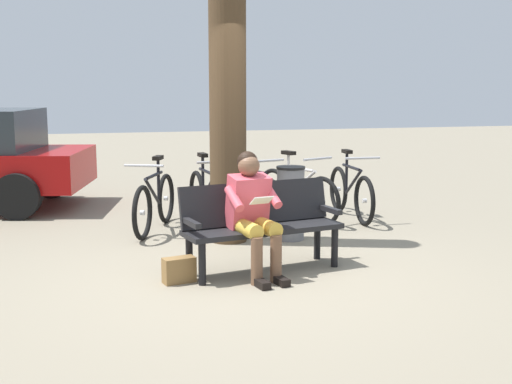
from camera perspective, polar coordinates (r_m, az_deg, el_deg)
name	(u,v)px	position (r m, az deg, el deg)	size (l,w,h in m)	color
ground_plane	(245,275)	(6.57, -0.96, -7.08)	(40.00, 40.00, 0.00)	gray
bench	(260,220)	(6.66, 0.35, -2.37)	(1.66, 0.78, 0.87)	black
person_reading	(253,208)	(6.41, -0.29, -1.37)	(0.54, 0.81, 1.20)	#D84C59
handbag	(179,270)	(6.34, -6.56, -6.61)	(0.30, 0.14, 0.24)	olive
tree_trunk	(227,62)	(7.77, -2.44, 11.02)	(0.43, 0.43, 4.18)	#4C3823
litter_bin	(290,203)	(7.97, 2.95, -0.94)	(0.34, 0.34, 0.88)	slate
bicycle_green	(351,192)	(9.33, 8.06, -0.04)	(0.48, 1.68, 0.94)	black
bicycle_orange	(297,194)	(9.12, 3.49, -0.18)	(0.73, 1.58, 0.94)	black
bicycle_silver	(251,197)	(8.90, -0.39, -0.39)	(0.60, 1.64, 0.94)	black
bicycle_purple	(207,198)	(8.81, -4.20, -0.52)	(0.48, 1.68, 0.94)	black
bicycle_red	(155,203)	(8.53, -8.60, -0.91)	(0.74, 1.57, 0.94)	black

